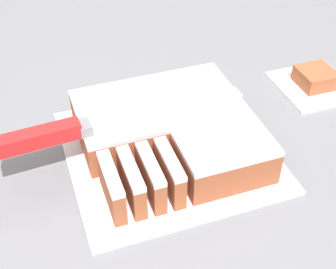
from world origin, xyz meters
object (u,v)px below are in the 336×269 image
at_px(brownie, 316,78).
at_px(knife, 67,132).
at_px(cake_board, 168,151).
at_px(cake, 171,131).

bearing_deg(brownie, knife, -171.51).
bearing_deg(cake_board, knife, 176.41).
distance_m(cake, brownie, 0.29).
xyz_separation_m(cake, brownie, (0.28, 0.07, -0.01)).
relative_size(cake, knife, 0.65).
xyz_separation_m(knife, brownie, (0.43, 0.06, -0.05)).
bearing_deg(knife, cake, -4.59).
height_order(knife, brownie, knife).
bearing_deg(knife, brownie, 4.85).
xyz_separation_m(cake, knife, (-0.14, 0.00, 0.04)).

